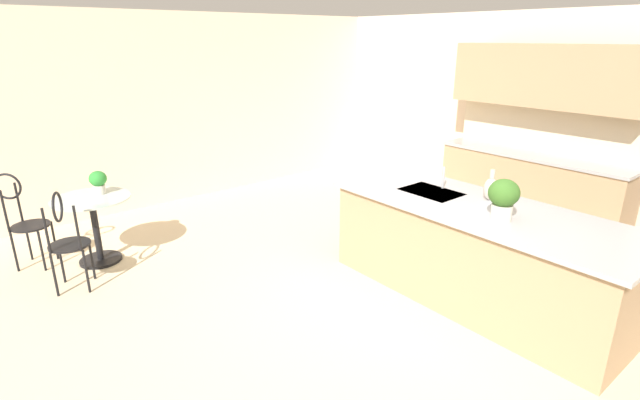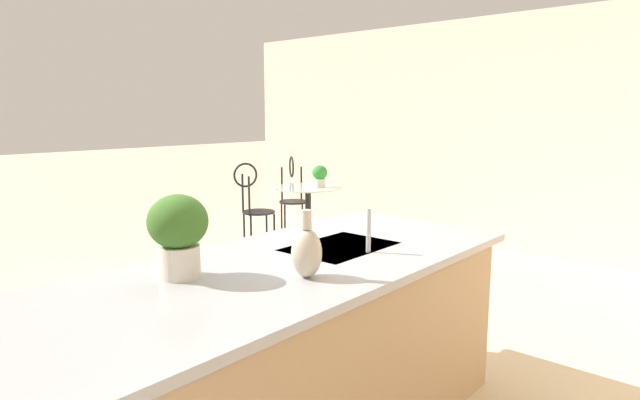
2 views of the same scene
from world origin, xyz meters
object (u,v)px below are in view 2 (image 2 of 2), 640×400
(bistro_table, at_px, (308,211))
(potted_plant_counter_near, at_px, (178,230))
(chair_near_window, at_px, (293,192))
(vase_on_counter, at_px, (307,252))
(chair_by_island, at_px, (254,203))
(potted_plant_on_table, at_px, (320,175))

(bistro_table, height_order, potted_plant_counter_near, potted_plant_counter_near)
(chair_near_window, relative_size, vase_on_counter, 3.62)
(potted_plant_counter_near, xyz_separation_m, vase_on_counter, (-0.35, 0.40, -0.09))
(bistro_table, distance_m, chair_by_island, 0.65)
(bistro_table, height_order, chair_by_island, chair_by_island)
(chair_by_island, height_order, vase_on_counter, vase_on_counter)
(chair_by_island, xyz_separation_m, potted_plant_on_table, (-0.59, 0.50, 0.31))
(chair_by_island, distance_m, potted_plant_counter_near, 3.96)
(chair_near_window, relative_size, chair_by_island, 1.00)
(chair_by_island, relative_size, potted_plant_counter_near, 2.95)
(bistro_table, distance_m, vase_on_counter, 4.10)
(potted_plant_counter_near, height_order, vase_on_counter, potted_plant_counter_near)
(vase_on_counter, bearing_deg, bistro_table, -137.87)
(chair_by_island, height_order, potted_plant_counter_near, potted_plant_counter_near)
(bistro_table, distance_m, potted_plant_on_table, 0.46)
(potted_plant_counter_near, bearing_deg, chair_near_window, -141.89)
(potted_plant_on_table, height_order, potted_plant_counter_near, potted_plant_counter_near)
(bistro_table, height_order, vase_on_counter, vase_on_counter)
(chair_near_window, xyz_separation_m, chair_by_island, (0.88, 0.22, 0.00))
(potted_plant_on_table, relative_size, potted_plant_counter_near, 0.72)
(chair_near_window, xyz_separation_m, potted_plant_counter_near, (3.73, 2.92, 0.55))
(chair_by_island, xyz_separation_m, vase_on_counter, (2.50, 3.11, 0.46))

